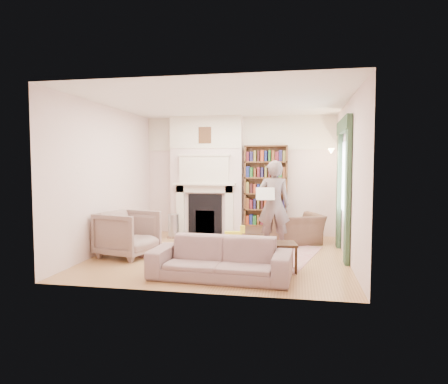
% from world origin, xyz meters
% --- Properties ---
extents(floor, '(4.50, 4.50, 0.00)m').
position_xyz_m(floor, '(0.00, 0.00, 0.00)').
color(floor, olive).
rests_on(floor, ground).
extents(ceiling, '(4.50, 4.50, 0.00)m').
position_xyz_m(ceiling, '(0.00, 0.00, 2.80)').
color(ceiling, white).
rests_on(ceiling, wall_back).
extents(wall_back, '(4.50, 0.00, 4.50)m').
position_xyz_m(wall_back, '(0.00, 2.25, 1.40)').
color(wall_back, silver).
rests_on(wall_back, floor).
extents(wall_front, '(4.50, 0.00, 4.50)m').
position_xyz_m(wall_front, '(0.00, -2.25, 1.40)').
color(wall_front, silver).
rests_on(wall_front, floor).
extents(wall_left, '(0.00, 4.50, 4.50)m').
position_xyz_m(wall_left, '(-2.25, 0.00, 1.40)').
color(wall_left, silver).
rests_on(wall_left, floor).
extents(wall_right, '(0.00, 4.50, 4.50)m').
position_xyz_m(wall_right, '(2.25, 0.00, 1.40)').
color(wall_right, silver).
rests_on(wall_right, floor).
extents(fireplace, '(1.70, 0.58, 2.80)m').
position_xyz_m(fireplace, '(-0.75, 2.05, 1.39)').
color(fireplace, silver).
rests_on(fireplace, floor).
extents(bookcase, '(1.00, 0.24, 1.85)m').
position_xyz_m(bookcase, '(0.65, 2.12, 1.18)').
color(bookcase, brown).
rests_on(bookcase, floor).
extents(window, '(0.02, 0.90, 1.30)m').
position_xyz_m(window, '(2.23, 0.40, 1.45)').
color(window, silver).
rests_on(window, wall_right).
extents(curtain_left, '(0.07, 0.32, 2.40)m').
position_xyz_m(curtain_left, '(2.20, -0.30, 1.20)').
color(curtain_left, '#324C31').
rests_on(curtain_left, floor).
extents(curtain_right, '(0.07, 0.32, 2.40)m').
position_xyz_m(curtain_right, '(2.20, 1.10, 1.20)').
color(curtain_right, '#324C31').
rests_on(curtain_right, floor).
extents(pelmet, '(0.09, 1.70, 0.24)m').
position_xyz_m(pelmet, '(2.19, 0.40, 2.38)').
color(pelmet, '#324C31').
rests_on(pelmet, wall_right).
extents(wall_sconce, '(0.20, 0.24, 0.24)m').
position_xyz_m(wall_sconce, '(2.03, 1.50, 1.90)').
color(wall_sconce, gold).
rests_on(wall_sconce, wall_right).
extents(rug, '(3.32, 2.83, 0.01)m').
position_xyz_m(rug, '(0.23, 0.24, 0.01)').
color(rug, '#C3AA94').
rests_on(rug, floor).
extents(armchair_reading, '(1.24, 1.18, 0.63)m').
position_xyz_m(armchair_reading, '(1.37, 1.28, 0.32)').
color(armchair_reading, '#452E24').
rests_on(armchair_reading, floor).
extents(armchair_left, '(1.10, 1.08, 0.83)m').
position_xyz_m(armchair_left, '(-1.65, -0.46, 0.42)').
color(armchair_left, gray).
rests_on(armchair_left, floor).
extents(sofa, '(2.09, 0.91, 0.60)m').
position_xyz_m(sofa, '(0.27, -1.53, 0.30)').
color(sofa, gray).
rests_on(sofa, floor).
extents(man_reading, '(0.69, 0.51, 1.75)m').
position_xyz_m(man_reading, '(0.92, 0.68, 0.88)').
color(man_reading, '#61504E').
rests_on(man_reading, floor).
extents(newspaper, '(0.37, 0.15, 0.24)m').
position_xyz_m(newspaper, '(0.77, 0.48, 1.11)').
color(newspaper, silver).
rests_on(newspaper, man_reading).
extents(coffee_table, '(0.77, 0.56, 0.45)m').
position_xyz_m(coffee_table, '(1.02, -0.98, 0.23)').
color(coffee_table, '#312111').
rests_on(coffee_table, floor).
extents(paraffin_heater, '(0.27, 0.27, 0.55)m').
position_xyz_m(paraffin_heater, '(-1.39, 1.44, 0.28)').
color(paraffin_heater, '#9FA2A7').
rests_on(paraffin_heater, floor).
extents(rocking_horse, '(0.56, 0.28, 0.47)m').
position_xyz_m(rocking_horse, '(0.14, 0.50, 0.24)').
color(rocking_horse, yellow).
rests_on(rocking_horse, rug).
extents(board_game, '(0.47, 0.47, 0.03)m').
position_xyz_m(board_game, '(-0.10, -0.08, 0.03)').
color(board_game, '#EDD453').
rests_on(board_game, rug).
extents(game_box_lid, '(0.38, 0.31, 0.06)m').
position_xyz_m(game_box_lid, '(-0.58, -0.28, 0.04)').
color(game_box_lid, '#BD3515').
rests_on(game_box_lid, rug).
extents(comic_annuals, '(0.68, 0.48, 0.02)m').
position_xyz_m(comic_annuals, '(0.18, -0.38, 0.02)').
color(comic_annuals, red).
rests_on(comic_annuals, rug).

